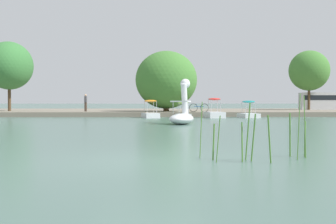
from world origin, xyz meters
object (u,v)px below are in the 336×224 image
Objects in this scene: swan_boat at (182,113)px; pedal_boat_orange at (150,112)px; pedal_boat_lime at (183,113)px; tree_broadleaf_behind_dock at (9,66)px; pedal_boat_red at (214,113)px; tree_willow_overhanging at (166,80)px; bicycle_parked at (199,108)px; pedal_boat_teal at (249,113)px; person_on_path at (86,102)px; parked_van at (322,100)px; tree_broadleaf_left at (309,71)px.

swan_boat is 10.59m from pedal_boat_orange.
pedal_boat_lime is 18.67m from tree_broadleaf_behind_dock.
pedal_boat_red is 0.37× the size of tree_broadleaf_behind_dock.
tree_willow_overhanging is 4.70m from bicycle_parked.
bicycle_parked is at bearing 28.81° from pedal_boat_orange.
swan_boat reaches higher than pedal_boat_teal.
person_on_path is at bearing 161.98° from pedal_boat_teal.
tree_willow_overhanging is (-6.82, 5.07, 3.02)m from pedal_boat_teal.
pedal_boat_lime is at bearing -21.59° from tree_broadleaf_behind_dock.
tree_broadleaf_behind_dock is 1.34× the size of parked_van.
pedal_boat_orange is 8.25m from pedal_boat_teal.
tree_broadleaf_behind_dock is at bearing 166.11° from bicycle_parked.
person_on_path is 0.95× the size of bicycle_parked.
parked_van is at bearing 43.90° from pedal_boat_red.
person_on_path is (7.90, -2.29, -3.61)m from tree_broadleaf_behind_dock.
pedal_boat_teal is 0.33× the size of tree_broadleaf_behind_dock.
swan_boat is 10.66m from pedal_boat_lime.
tree_broadleaf_behind_dock is (-32.05, -5.92, -0.00)m from tree_broadleaf_left.
tree_willow_overhanging is (1.43, 5.00, 2.97)m from pedal_boat_orange.
swan_boat is 0.35× the size of tree_willow_overhanging.
pedal_boat_lime is 0.28× the size of tree_broadleaf_left.
pedal_boat_orange is 1.27× the size of pedal_boat_lime.
bicycle_parked is (4.30, 2.37, 0.35)m from pedal_boat_orange.
pedal_boat_orange reaches higher than pedal_boat_teal.
bicycle_parked is at bearing -143.95° from parked_van.
tree_willow_overhanging is 1.60× the size of parked_van.
swan_boat is at bearing -126.41° from parked_van.
swan_boat reaches higher than bicycle_parked.
tree_broadleaf_left reaches higher than parked_van.
tree_broadleaf_left is 3.95× the size of bicycle_parked.
tree_willow_overhanging is (-1.34, 4.75, 3.03)m from pedal_boat_lime.
tree_willow_overhanging is at bearing 143.36° from pedal_boat_teal.
swan_boat is 15.65m from tree_willow_overhanging.
pedal_boat_lime is at bearing 168.61° from pedal_boat_red.
swan_boat is at bearing -107.92° from pedal_boat_red.
pedal_boat_lime is at bearing -74.21° from tree_willow_overhanging.
tree_willow_overhanging is 4.95× the size of person_on_path.
person_on_path is (-14.42, 4.69, 0.88)m from pedal_boat_teal.
swan_boat reaches higher than pedal_boat_orange.
pedal_boat_red is (5.33, -0.27, -0.03)m from pedal_boat_orange.
pedal_boat_teal is (6.19, 10.31, -0.25)m from swan_boat.
tree_willow_overhanging reaches higher than parked_van.
tree_willow_overhanging reaches higher than pedal_boat_teal.
pedal_boat_red is at bearing -133.98° from tree_broadleaf_left.
tree_broadleaf_left reaches higher than pedal_boat_teal.
swan_boat reaches higher than parked_van.
person_on_path is at bearing -177.12° from tree_willow_overhanging.
tree_broadleaf_left is 3.93m from parked_van.
tree_broadleaf_left reaches higher than pedal_boat_red.
parked_van reaches higher than pedal_boat_red.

